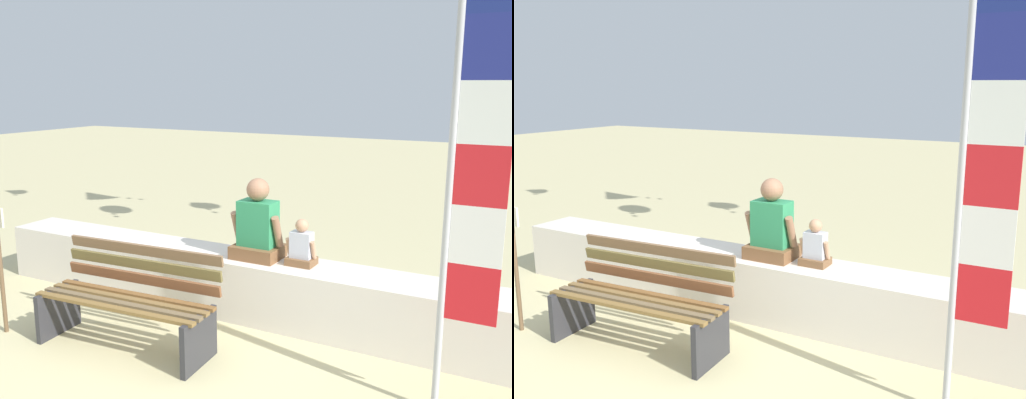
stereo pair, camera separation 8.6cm
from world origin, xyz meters
TOP-DOWN VIEW (x-y plane):
  - ground_plane at (0.00, 0.00)m, footprint 40.00×40.00m
  - seawall_ledge at (0.00, 1.28)m, footprint 5.87×0.59m
  - park_bench at (-0.45, 0.17)m, footprint 1.68×0.71m
  - person_adult at (0.25, 1.31)m, footprint 0.53×0.39m
  - person_child at (0.73, 1.31)m, footprint 0.30×0.22m
  - flag_banner at (2.31, 0.39)m, footprint 0.39×0.05m
  - sign_post at (-1.68, -0.18)m, footprint 0.24×0.06m

SIDE VIEW (x-z plane):
  - ground_plane at x=0.00m, z-range 0.00..0.00m
  - seawall_ledge at x=0.00m, z-range 0.00..0.61m
  - park_bench at x=-0.45m, z-range -0.02..0.86m
  - sign_post at x=-1.68m, z-range 0.12..1.34m
  - person_child at x=0.73m, z-range 0.56..1.02m
  - person_adult at x=0.25m, z-range 0.52..1.33m
  - flag_banner at x=2.31m, z-range 0.23..3.39m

